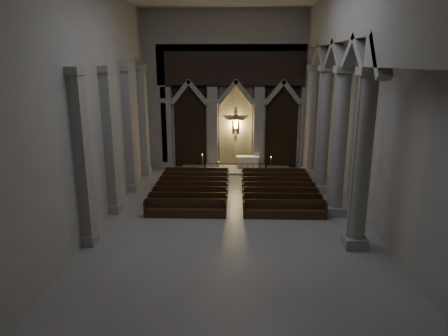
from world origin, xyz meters
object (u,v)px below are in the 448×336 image
Objects in this scene: altar_rail at (235,167)px; pews at (235,193)px; candle_stand_right at (271,171)px; candle_stand_left at (203,169)px; worshipper at (254,178)px; altar at (248,162)px.

pews is at bearing -90.00° from altar_rail.
candle_stand_right is at bearing -3.32° from altar_rail.
candle_stand_left is 1.41× the size of worshipper.
worshipper is at bearing -118.57° from candle_stand_right.
altar is 2.46m from candle_stand_right.
worshipper is (1.30, -2.59, -0.05)m from altar_rail.
candle_stand_right reaches higher than altar.
candle_stand_left is 0.16× the size of pews.
candle_stand_left is 1.06× the size of candle_stand_right.
altar is at bearing 59.53° from altar_rail.
candle_stand_left is at bearing 178.73° from altar_rail.
altar_rail is 2.46m from candle_stand_left.
candle_stand_left is at bearing -154.86° from altar.
candle_stand_left is 5.78m from pews.
altar is 1.61× the size of worshipper.
worshipper is (-1.33, -2.44, 0.15)m from candle_stand_right.
candle_stand_left reaches higher than altar_rail.
altar_rail is 3.13× the size of candle_stand_right.
candle_stand_left is (-3.43, -1.61, -0.18)m from altar.
candle_stand_right is at bearing 75.48° from worshipper.
altar is 1.93m from altar_rail.
altar_rail is 2.64m from candle_stand_right.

